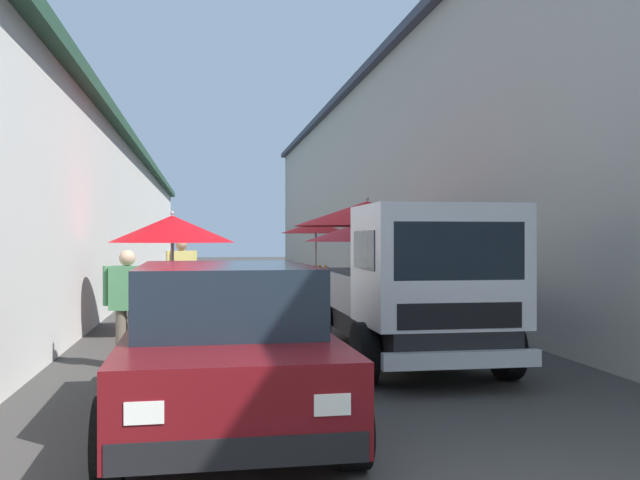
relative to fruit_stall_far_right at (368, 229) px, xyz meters
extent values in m
plane|color=#3D3A38|center=(4.55, 1.44, -1.86)|extent=(90.00, 90.00, 0.00)
cube|color=#A39E93|center=(6.80, -5.59, 1.51)|extent=(49.50, 7.00, 6.76)
cube|color=#383D4C|center=(6.80, -5.59, 5.01)|extent=(49.80, 7.50, 0.24)
cylinder|color=#9E9EA3|center=(0.01, 0.02, -0.68)|extent=(0.06, 0.06, 2.36)
cone|color=red|center=(0.01, 0.02, 0.27)|extent=(2.68, 2.68, 0.45)
sphere|color=#9E9EA3|center=(0.01, 0.02, 0.53)|extent=(0.07, 0.07, 0.07)
cube|color=brown|center=(-0.06, -0.10, -1.46)|extent=(0.96, 0.76, 0.81)
sphere|color=orange|center=(0.07, -0.29, -1.01)|extent=(0.09, 0.09, 0.09)
sphere|color=orange|center=(0.20, 0.00, -1.01)|extent=(0.09, 0.09, 0.09)
sphere|color=orange|center=(0.15, -0.11, -0.96)|extent=(0.09, 0.09, 0.09)
cylinder|color=#9E9EA3|center=(0.01, 3.47, -0.82)|extent=(0.06, 0.06, 2.08)
cone|color=red|center=(0.01, 3.47, -0.01)|extent=(2.16, 2.16, 0.47)
sphere|color=#9E9EA3|center=(0.01, 3.47, 0.26)|extent=(0.07, 0.07, 0.07)
cube|color=#9E7547|center=(0.26, 3.30, -1.51)|extent=(0.83, 0.71, 0.70)
sphere|color=orange|center=(-0.01, 3.35, -1.12)|extent=(0.09, 0.09, 0.09)
sphere|color=orange|center=(0.06, 3.09, -1.12)|extent=(0.09, 0.09, 0.09)
sphere|color=orange|center=(0.38, 3.20, -1.12)|extent=(0.09, 0.09, 0.09)
sphere|color=orange|center=(0.43, 3.45, -1.12)|extent=(0.09, 0.09, 0.09)
sphere|color=orange|center=(-0.03, 3.06, -1.12)|extent=(0.09, 0.09, 0.09)
sphere|color=orange|center=(0.16, 3.13, -1.06)|extent=(0.09, 0.09, 0.09)
cylinder|color=#9E9EA3|center=(8.51, -0.39, -0.77)|extent=(0.06, 0.06, 2.19)
cone|color=red|center=(8.51, -0.39, 0.15)|extent=(2.12, 2.12, 0.36)
sphere|color=#9E9EA3|center=(8.51, -0.39, 0.37)|extent=(0.07, 0.07, 0.07)
cube|color=brown|center=(8.53, -0.52, -1.47)|extent=(0.99, 0.68, 0.78)
sphere|color=orange|center=(8.20, -0.64, -1.03)|extent=(0.09, 0.09, 0.09)
sphere|color=orange|center=(8.61, -0.53, -1.03)|extent=(0.09, 0.09, 0.09)
sphere|color=orange|center=(8.81, -0.38, -1.03)|extent=(0.09, 0.09, 0.09)
sphere|color=orange|center=(8.45, -0.67, -1.03)|extent=(0.09, 0.09, 0.09)
cylinder|color=#9E9EA3|center=(3.28, -0.72, -0.82)|extent=(0.06, 0.06, 2.09)
cone|color=red|center=(3.28, -0.72, -0.01)|extent=(2.83, 2.83, 0.48)
sphere|color=#9E9EA3|center=(3.28, -0.72, 0.27)|extent=(0.07, 0.07, 0.07)
cube|color=#9E7547|center=(3.36, -0.78, -1.44)|extent=(0.77, 0.65, 0.84)
sphere|color=orange|center=(3.19, -0.83, -0.98)|extent=(0.09, 0.09, 0.09)
sphere|color=orange|center=(3.38, -0.68, -0.98)|extent=(0.09, 0.09, 0.09)
sphere|color=orange|center=(3.50, -0.89, -0.93)|extent=(0.09, 0.09, 0.09)
cube|color=#600F14|center=(-5.99, 2.73, -1.29)|extent=(3.93, 1.79, 0.64)
cube|color=#19232D|center=(-5.84, 2.73, -0.69)|extent=(2.37, 1.55, 0.56)
cube|color=black|center=(-7.90, 2.70, -1.51)|extent=(0.13, 1.65, 0.20)
cube|color=silver|center=(-7.91, 2.11, -1.23)|extent=(0.06, 0.24, 0.14)
cube|color=silver|center=(-7.93, 3.28, -1.23)|extent=(0.06, 0.24, 0.14)
cylinder|color=black|center=(-7.30, 1.85, -1.56)|extent=(0.60, 0.21, 0.60)
cylinder|color=black|center=(-7.33, 3.57, -1.56)|extent=(0.60, 0.21, 0.60)
cylinder|color=black|center=(-4.65, 1.89, -1.56)|extent=(0.60, 0.21, 0.60)
cylinder|color=black|center=(-4.68, 3.61, -1.56)|extent=(0.60, 0.21, 0.60)
cube|color=black|center=(-2.78, 0.22, -1.36)|extent=(4.80, 1.47, 0.36)
cube|color=silver|center=(-4.41, 0.22, -0.48)|extent=(1.54, 1.75, 1.40)
cube|color=#19232D|center=(-5.15, 0.22, -0.31)|extent=(0.06, 1.47, 0.63)
cube|color=#19232D|center=(-4.41, 0.22, -0.31)|extent=(1.05, 1.77, 0.45)
cube|color=black|center=(-5.16, 0.22, -1.00)|extent=(0.06, 1.40, 0.28)
cube|color=silver|center=(-5.24, 0.22, -1.46)|extent=(0.12, 1.75, 0.18)
cube|color=gray|center=(-1.96, -0.60, -0.93)|extent=(3.16, 0.06, 0.50)
cube|color=gray|center=(-1.96, 1.04, -0.93)|extent=(3.16, 0.06, 0.50)
cube|color=gray|center=(-0.41, 0.22, -0.93)|extent=(0.06, 1.65, 0.50)
cylinder|color=black|center=(-4.41, -0.66, -1.50)|extent=(0.72, 0.22, 0.72)
cylinder|color=black|center=(-4.41, 1.09, -1.50)|extent=(0.72, 0.22, 0.72)
cylinder|color=black|center=(-1.34, -0.65, -1.50)|extent=(0.72, 0.22, 0.72)
cylinder|color=black|center=(-1.34, 1.10, -1.50)|extent=(0.72, 0.22, 0.72)
cylinder|color=navy|center=(2.15, 3.30, -1.45)|extent=(0.14, 0.14, 0.82)
cylinder|color=navy|center=(2.08, 3.46, -1.45)|extent=(0.14, 0.14, 0.82)
cube|color=#D8C666|center=(2.11, 3.38, -0.74)|extent=(0.37, 0.52, 0.61)
sphere|color=#A57A5B|center=(2.11, 3.38, -0.32)|extent=(0.23, 0.23, 0.23)
cylinder|color=#D8C666|center=(2.23, 3.11, -0.71)|extent=(0.08, 0.08, 0.55)
cylinder|color=#D8C666|center=(2.00, 3.65, -0.71)|extent=(0.08, 0.08, 0.55)
cylinder|color=#665B4C|center=(-2.98, 3.98, -1.48)|extent=(0.14, 0.14, 0.76)
cylinder|color=#665B4C|center=(-3.00, 3.83, -1.48)|extent=(0.14, 0.14, 0.76)
cube|color=#4C8C59|center=(-2.99, 3.90, -0.82)|extent=(0.24, 0.46, 0.57)
sphere|color=tan|center=(-2.99, 3.90, -0.43)|extent=(0.21, 0.21, 0.21)
cylinder|color=#4C8C59|center=(-2.96, 4.18, -0.79)|extent=(0.08, 0.08, 0.51)
cylinder|color=#4C8C59|center=(-3.02, 3.63, -0.79)|extent=(0.08, 0.08, 0.51)
cylinder|color=black|center=(4.43, 3.20, -1.64)|extent=(0.45, 0.19, 0.44)
cylinder|color=black|center=(3.21, 3.48, -1.64)|extent=(0.45, 0.21, 0.44)
cube|color=black|center=(3.77, 3.36, -1.59)|extent=(0.94, 0.47, 0.08)
ellipsoid|color=black|center=(3.48, 3.42, -1.22)|extent=(0.60, 0.38, 0.20)
cube|color=black|center=(4.38, 3.22, -1.19)|extent=(0.21, 0.34, 0.56)
cylinder|color=silver|center=(4.31, 3.23, -1.09)|extent=(0.28, 0.12, 0.68)
cylinder|color=black|center=(4.23, 3.25, -0.74)|extent=(0.54, 0.16, 0.04)
camera|label=1|loc=(-12.33, 2.92, -0.17)|focal=39.39mm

